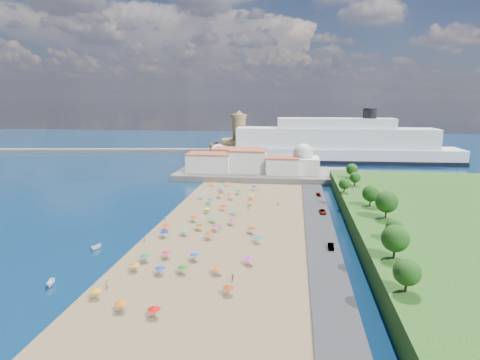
# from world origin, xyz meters

# --- Properties ---
(ground) EXTENTS (700.00, 700.00, 0.00)m
(ground) POSITION_xyz_m (0.00, 0.00, 0.00)
(ground) COLOR #071938
(ground) RESTS_ON ground
(terrace) EXTENTS (90.00, 36.00, 3.00)m
(terrace) POSITION_xyz_m (10.00, 73.00, 1.50)
(terrace) COLOR #59544C
(terrace) RESTS_ON ground
(jetty) EXTENTS (18.00, 70.00, 2.40)m
(jetty) POSITION_xyz_m (-12.00, 108.00, 1.20)
(jetty) COLOR #59544C
(jetty) RESTS_ON ground
(breakwater) EXTENTS (199.03, 34.77, 2.60)m
(breakwater) POSITION_xyz_m (-110.00, 153.00, 1.30)
(breakwater) COLOR #59544C
(breakwater) RESTS_ON ground
(waterfront_buildings) EXTENTS (57.00, 29.00, 11.00)m
(waterfront_buildings) POSITION_xyz_m (-3.05, 73.64, 7.88)
(waterfront_buildings) COLOR silver
(waterfront_buildings) RESTS_ON terrace
(domed_building) EXTENTS (16.00, 16.00, 15.00)m
(domed_building) POSITION_xyz_m (30.00, 71.00, 8.97)
(domed_building) COLOR silver
(domed_building) RESTS_ON terrace
(fortress) EXTENTS (40.00, 40.00, 32.40)m
(fortress) POSITION_xyz_m (-12.00, 138.00, 6.68)
(fortress) COLOR #98754C
(fortress) RESTS_ON ground
(cruise_ship) EXTENTS (157.19, 29.27, 34.19)m
(cruise_ship) POSITION_xyz_m (50.96, 127.68, 10.13)
(cruise_ship) COLOR black
(cruise_ship) RESTS_ON ground
(beach_parasols) EXTENTS (32.64, 116.22, 2.20)m
(beach_parasols) POSITION_xyz_m (-1.23, -10.27, 2.15)
(beach_parasols) COLOR gray
(beach_parasols) RESTS_ON beach
(beachgoers) EXTENTS (37.93, 102.92, 1.90)m
(beachgoers) POSITION_xyz_m (-0.87, 2.56, 1.12)
(beachgoers) COLOR tan
(beachgoers) RESTS_ON beach
(moored_boats) EXTENTS (2.84, 25.68, 1.41)m
(moored_boats) POSITION_xyz_m (-27.27, -46.22, 0.70)
(moored_boats) COLOR white
(moored_boats) RESTS_ON ground
(parked_cars) EXTENTS (2.46, 64.08, 1.37)m
(parked_cars) POSITION_xyz_m (36.00, 3.25, 1.36)
(parked_cars) COLOR gray
(parked_cars) RESTS_ON promenade
(hillside_trees) EXTENTS (13.56, 111.79, 8.32)m
(hillside_trees) POSITION_xyz_m (49.62, -13.17, 10.25)
(hillside_trees) COLOR #382314
(hillside_trees) RESTS_ON hillside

